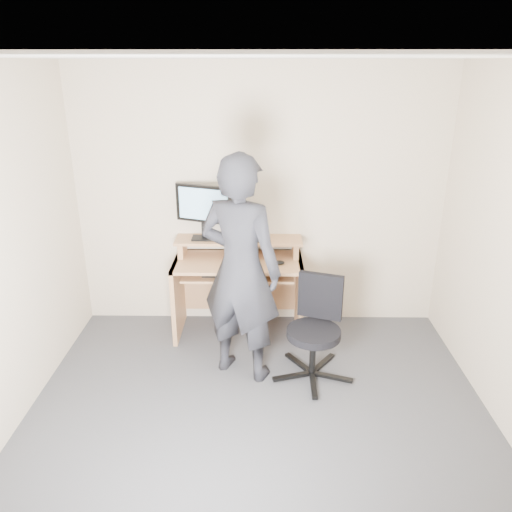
{
  "coord_description": "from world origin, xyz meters",
  "views": [
    {
      "loc": [
        0.03,
        -2.86,
        2.48
      ],
      "look_at": [
        -0.03,
        1.05,
        0.95
      ],
      "focal_mm": 35.0,
      "sensor_mm": 36.0,
      "label": 1
    }
  ],
  "objects_px": {
    "desk": "(239,277)",
    "office_chair": "(316,325)",
    "monitor": "(203,207)",
    "person": "(240,270)"
  },
  "relations": [
    {
      "from": "office_chair",
      "to": "person",
      "type": "xyz_separation_m",
      "value": [
        -0.62,
        0.02,
        0.48
      ]
    },
    {
      "from": "desk",
      "to": "office_chair",
      "type": "bearing_deg",
      "value": -49.05
    },
    {
      "from": "desk",
      "to": "monitor",
      "type": "xyz_separation_m",
      "value": [
        -0.32,
        0.06,
        0.67
      ]
    },
    {
      "from": "monitor",
      "to": "office_chair",
      "type": "xyz_separation_m",
      "value": [
        0.99,
        -0.83,
        -0.76
      ]
    },
    {
      "from": "person",
      "to": "monitor",
      "type": "bearing_deg",
      "value": -40.97
    },
    {
      "from": "desk",
      "to": "monitor",
      "type": "bearing_deg",
      "value": 169.49
    },
    {
      "from": "desk",
      "to": "person",
      "type": "relative_size",
      "value": 0.64
    },
    {
      "from": "desk",
      "to": "monitor",
      "type": "distance_m",
      "value": 0.75
    },
    {
      "from": "desk",
      "to": "office_chair",
      "type": "xyz_separation_m",
      "value": [
        0.67,
        -0.77,
        -0.09
      ]
    },
    {
      "from": "desk",
      "to": "office_chair",
      "type": "distance_m",
      "value": 1.02
    }
  ]
}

